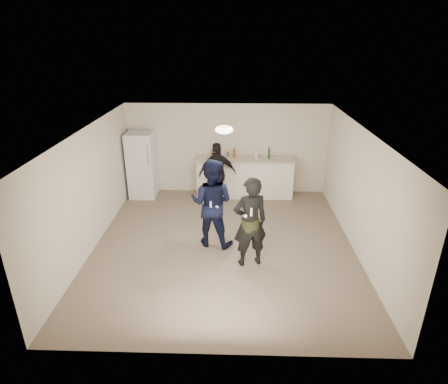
{
  "coord_description": "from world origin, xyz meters",
  "views": [
    {
      "loc": [
        0.23,
        -6.98,
        4.21
      ],
      "look_at": [
        0.0,
        0.2,
        1.15
      ],
      "focal_mm": 30.0,
      "sensor_mm": 36.0,
      "label": 1
    }
  ],
  "objects_px": {
    "counter": "(245,178)",
    "spectator": "(218,173)",
    "woman": "(250,222)",
    "shaker": "(228,154)",
    "man": "(212,203)",
    "fridge": "(142,165)"
  },
  "relations": [
    {
      "from": "counter",
      "to": "woman",
      "type": "height_order",
      "value": "woman"
    },
    {
      "from": "woman",
      "to": "man",
      "type": "bearing_deg",
      "value": -60.49
    },
    {
      "from": "man",
      "to": "shaker",
      "type": "bearing_deg",
      "value": -81.76
    },
    {
      "from": "fridge",
      "to": "woman",
      "type": "height_order",
      "value": "woman"
    },
    {
      "from": "shaker",
      "to": "spectator",
      "type": "relative_size",
      "value": 0.1
    },
    {
      "from": "fridge",
      "to": "man",
      "type": "bearing_deg",
      "value": -50.9
    },
    {
      "from": "man",
      "to": "spectator",
      "type": "bearing_deg",
      "value": -76.36
    },
    {
      "from": "counter",
      "to": "fridge",
      "type": "height_order",
      "value": "fridge"
    },
    {
      "from": "counter",
      "to": "fridge",
      "type": "distance_m",
      "value": 2.84
    },
    {
      "from": "counter",
      "to": "man",
      "type": "bearing_deg",
      "value": -106.04
    },
    {
      "from": "shaker",
      "to": "spectator",
      "type": "xyz_separation_m",
      "value": [
        -0.26,
        -0.57,
        -0.35
      ]
    },
    {
      "from": "shaker",
      "to": "man",
      "type": "relative_size",
      "value": 0.09
    },
    {
      "from": "shaker",
      "to": "spectator",
      "type": "distance_m",
      "value": 0.72
    },
    {
      "from": "counter",
      "to": "spectator",
      "type": "bearing_deg",
      "value": -146.9
    },
    {
      "from": "fridge",
      "to": "shaker",
      "type": "relative_size",
      "value": 10.59
    },
    {
      "from": "fridge",
      "to": "man",
      "type": "height_order",
      "value": "man"
    },
    {
      "from": "counter",
      "to": "woman",
      "type": "bearing_deg",
      "value": -89.53
    },
    {
      "from": "counter",
      "to": "spectator",
      "type": "height_order",
      "value": "spectator"
    },
    {
      "from": "woman",
      "to": "spectator",
      "type": "xyz_separation_m",
      "value": [
        -0.76,
        2.88,
        -0.09
      ]
    },
    {
      "from": "spectator",
      "to": "man",
      "type": "bearing_deg",
      "value": 78.93
    },
    {
      "from": "counter",
      "to": "spectator",
      "type": "xyz_separation_m",
      "value": [
        -0.73,
        -0.48,
        0.3
      ]
    },
    {
      "from": "fridge",
      "to": "woman",
      "type": "xyz_separation_m",
      "value": [
        2.84,
        -3.29,
        0.01
      ]
    }
  ]
}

